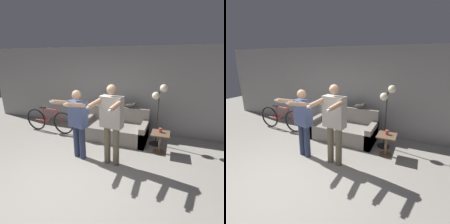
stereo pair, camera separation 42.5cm
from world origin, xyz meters
TOP-DOWN VIEW (x-y plane):
  - ground_plane at (0.00, 0.00)m, footprint 16.00×16.00m
  - wall_back at (0.00, 2.83)m, footprint 10.00×0.05m
  - couch at (0.17, 2.13)m, footprint 1.87×0.89m
  - person_left at (-0.28, 0.84)m, footprint 0.60×0.74m
  - person_right at (0.52, 0.84)m, footprint 0.60×0.72m
  - cat at (0.55, 2.46)m, footprint 0.42×0.13m
  - floor_lamp at (1.36, 2.12)m, footprint 0.38×0.33m
  - side_table at (1.48, 1.70)m, footprint 0.43×0.43m
  - cup at (1.47, 1.74)m, footprint 0.08×0.08m
  - bicycle at (-1.93, 1.87)m, footprint 1.75×0.07m

SIDE VIEW (x-z plane):
  - ground_plane at x=0.00m, z-range 0.00..0.00m
  - couch at x=0.17m, z-range -0.16..0.71m
  - bicycle at x=-1.93m, z-range -0.03..0.78m
  - side_table at x=1.48m, z-range 0.11..0.64m
  - cup at x=1.47m, z-range 0.53..0.64m
  - person_left at x=-0.28m, z-range 0.13..1.74m
  - cat at x=0.55m, z-range 0.86..1.02m
  - person_right at x=0.52m, z-range 0.15..1.92m
  - floor_lamp at x=1.36m, z-range 0.41..2.06m
  - wall_back at x=0.00m, z-range 0.00..2.60m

